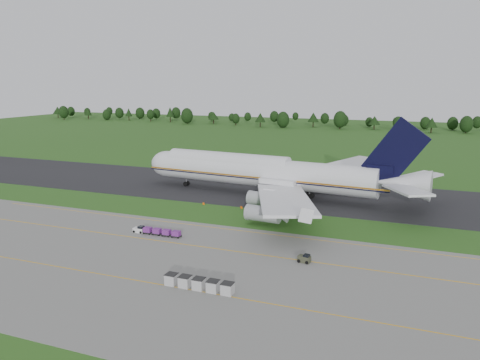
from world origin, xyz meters
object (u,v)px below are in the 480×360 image
at_px(aircraft, 267,172).
at_px(utility_cart, 304,259).
at_px(uld_row, 199,284).
at_px(edge_markers, 241,208).
at_px(baggage_train, 156,231).

relative_size(aircraft, utility_cart, 35.68).
relative_size(aircraft, uld_row, 7.30).
relative_size(utility_cart, edge_markers, 0.11).
distance_m(utility_cart, edge_markers, 37.52).
xyz_separation_m(uld_row, edge_markers, (-10.48, 46.12, -0.68)).
bearing_deg(baggage_train, aircraft, 74.90).
distance_m(aircraft, edge_markers, 17.06).
bearing_deg(utility_cart, edge_markers, 128.13).
relative_size(baggage_train, utility_cart, 4.75).
xyz_separation_m(baggage_train, uld_row, (19.91, -20.49, 0.17)).
height_order(baggage_train, edge_markers, baggage_train).
bearing_deg(baggage_train, utility_cart, -6.80).
bearing_deg(baggage_train, edge_markers, 69.81).
bearing_deg(uld_row, aircraft, 98.05).
bearing_deg(aircraft, uld_row, -81.95).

